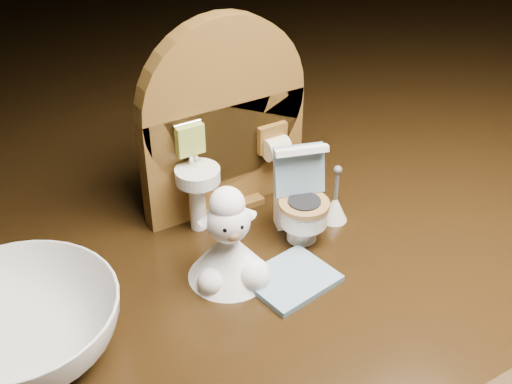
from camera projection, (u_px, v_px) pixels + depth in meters
backdrop_panel at (223, 128)px, 0.47m from camera, size 0.13×0.05×0.15m
toy_toilet at (300, 204)px, 0.46m from camera, size 0.04×0.05×0.07m
bath_mat at (291, 279)px, 0.43m from camera, size 0.06×0.05×0.00m
toilet_brush at (335, 206)px, 0.48m from camera, size 0.02×0.02×0.05m
plush_lamb at (229, 248)px, 0.42m from camera, size 0.06×0.06×0.07m
ceramic_bowl at (19, 328)px, 0.37m from camera, size 0.14×0.14×0.04m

